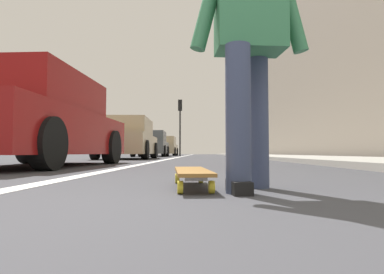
{
  "coord_description": "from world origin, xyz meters",
  "views": [
    {
      "loc": [
        -0.78,
        0.04,
        0.22
      ],
      "look_at": [
        12.25,
        0.42,
        0.86
      ],
      "focal_mm": 30.16,
      "sensor_mm": 36.0,
      "label": 1
    }
  ],
  "objects": [
    {
      "name": "ground_plane",
      "position": [
        10.0,
        0.0,
        0.0
      ],
      "size": [
        80.0,
        80.0,
        0.0
      ],
      "primitive_type": "plane",
      "color": "#38383D"
    },
    {
      "name": "sidewalk_curb",
      "position": [
        18.0,
        -3.61,
        0.05
      ],
      "size": [
        52.0,
        3.2,
        0.1
      ],
      "primitive_type": "cube",
      "color": "#9E9B93",
      "rests_on": "ground"
    },
    {
      "name": "traffic_light",
      "position": [
        22.51,
        1.58,
        2.83
      ],
      "size": [
        0.33,
        0.28,
        4.09
      ],
      "color": "#2D2D2D",
      "rests_on": "ground"
    },
    {
      "name": "parked_car_near",
      "position": [
        4.45,
        2.79,
        0.73
      ],
      "size": [
        4.22,
        2.06,
        1.5
      ],
      "color": "maroon",
      "rests_on": "ground"
    },
    {
      "name": "lane_stripe_white",
      "position": [
        20.0,
        1.18,
        0.0
      ],
      "size": [
        52.0,
        0.16,
        0.01
      ],
      "primitive_type": "cube",
      "color": "silver",
      "rests_on": "ground"
    },
    {
      "name": "parked_car_end",
      "position": [
        24.18,
        2.89,
        0.7
      ],
      "size": [
        4.2,
        1.91,
        1.47
      ],
      "color": "tan",
      "rests_on": "ground"
    },
    {
      "name": "parked_car_far",
      "position": [
        18.09,
        3.0,
        0.71
      ],
      "size": [
        4.11,
        2.0,
        1.48
      ],
      "color": "#4C5156",
      "rests_on": "ground"
    },
    {
      "name": "skateboard",
      "position": [
        1.27,
        0.1,
        0.09
      ],
      "size": [
        0.86,
        0.28,
        0.11
      ],
      "color": "yellow",
      "rests_on": "ground"
    },
    {
      "name": "building_facade",
      "position": [
        22.0,
        -6.13,
        5.65
      ],
      "size": [
        40.0,
        1.2,
        11.3
      ],
      "primitive_type": "cube",
      "color": "gray",
      "rests_on": "ground"
    },
    {
      "name": "skater_person",
      "position": [
        1.12,
        -0.24,
        0.94
      ],
      "size": [
        0.48,
        0.72,
        1.64
      ],
      "color": "#384260",
      "rests_on": "ground"
    },
    {
      "name": "parked_car_mid",
      "position": [
        11.11,
        2.77,
        0.71
      ],
      "size": [
        4.46,
        1.99,
        1.48
      ],
      "color": "tan",
      "rests_on": "ground"
    }
  ]
}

